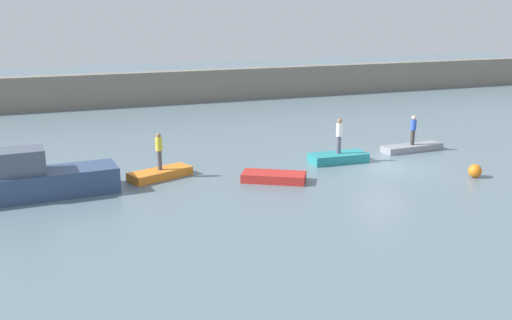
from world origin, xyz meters
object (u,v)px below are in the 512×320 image
(person_white_shirt, at_px, (339,134))
(mooring_buoy, at_px, (475,171))
(motorboat, at_px, (37,180))
(rowboat_red, at_px, (274,177))
(person_yellow_shirt, at_px, (159,149))
(person_blue_shirt, at_px, (413,128))
(rowboat_grey, at_px, (412,148))
(rowboat_orange, at_px, (160,174))
(rowboat_teal, at_px, (338,158))

(person_white_shirt, bearing_deg, mooring_buoy, -45.37)
(motorboat, bearing_deg, rowboat_red, -8.36)
(motorboat, xyz_separation_m, person_yellow_shirt, (5.46, 0.93, 0.64))
(rowboat_red, xyz_separation_m, person_blue_shirt, (9.55, 2.69, 1.09))
(rowboat_grey, distance_m, person_white_shirt, 5.31)
(person_blue_shirt, distance_m, mooring_buoy, 5.60)
(rowboat_orange, distance_m, person_yellow_shirt, 1.19)
(motorboat, bearing_deg, rowboat_teal, 1.79)
(rowboat_teal, relative_size, person_white_shirt, 1.62)
(rowboat_red, distance_m, rowboat_teal, 4.88)
(rowboat_grey, relative_size, person_yellow_shirt, 2.03)
(person_white_shirt, bearing_deg, motorboat, -178.21)
(motorboat, height_order, person_white_shirt, person_white_shirt)
(rowboat_orange, relative_size, rowboat_grey, 0.84)
(rowboat_grey, bearing_deg, person_blue_shirt, 0.00)
(person_blue_shirt, xyz_separation_m, mooring_buoy, (-0.37, -5.50, -0.98))
(rowboat_red, distance_m, rowboat_grey, 9.92)
(motorboat, xyz_separation_m, rowboat_grey, (19.83, 1.18, -0.57))
(rowboat_teal, bearing_deg, rowboat_red, -153.84)
(mooring_buoy, bearing_deg, person_blue_shirt, 86.20)
(rowboat_orange, relative_size, person_blue_shirt, 1.82)
(rowboat_grey, bearing_deg, motorboat, -178.66)
(rowboat_red, bearing_deg, person_white_shirt, 54.76)
(rowboat_red, distance_m, person_yellow_shirt, 5.53)
(person_yellow_shirt, bearing_deg, motorboat, -170.31)
(rowboat_grey, xyz_separation_m, person_blue_shirt, (0.00, 0.00, 1.12))
(rowboat_red, distance_m, person_blue_shirt, 9.98)
(person_blue_shirt, bearing_deg, rowboat_grey, 0.00)
(rowboat_red, bearing_deg, person_blue_shirt, 46.66)
(rowboat_teal, xyz_separation_m, person_blue_shirt, (5.08, 0.72, 1.05))
(motorboat, relative_size, mooring_buoy, 10.23)
(person_yellow_shirt, bearing_deg, person_blue_shirt, 0.98)
(motorboat, distance_m, person_yellow_shirt, 5.57)
(motorboat, distance_m, rowboat_red, 10.40)
(person_blue_shirt, relative_size, mooring_buoy, 2.62)
(person_white_shirt, distance_m, mooring_buoy, 6.82)
(rowboat_red, height_order, mooring_buoy, mooring_buoy)
(motorboat, bearing_deg, person_blue_shirt, 3.40)
(rowboat_red, bearing_deg, rowboat_orange, -175.96)
(rowboat_teal, bearing_deg, person_white_shirt, 92.34)
(rowboat_teal, distance_m, mooring_buoy, 6.72)
(person_white_shirt, height_order, person_blue_shirt, person_white_shirt)
(person_white_shirt, bearing_deg, rowboat_teal, -90.00)
(motorboat, relative_size, rowboat_orange, 2.15)
(rowboat_orange, xyz_separation_m, rowboat_teal, (9.28, -0.47, 0.04))
(rowboat_grey, height_order, person_white_shirt, person_white_shirt)
(motorboat, xyz_separation_m, person_blue_shirt, (19.83, 1.18, 0.55))
(rowboat_orange, height_order, person_white_shirt, person_white_shirt)
(person_yellow_shirt, bearing_deg, rowboat_teal, -2.91)
(person_yellow_shirt, xyz_separation_m, mooring_buoy, (14.00, -5.25, -1.07))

